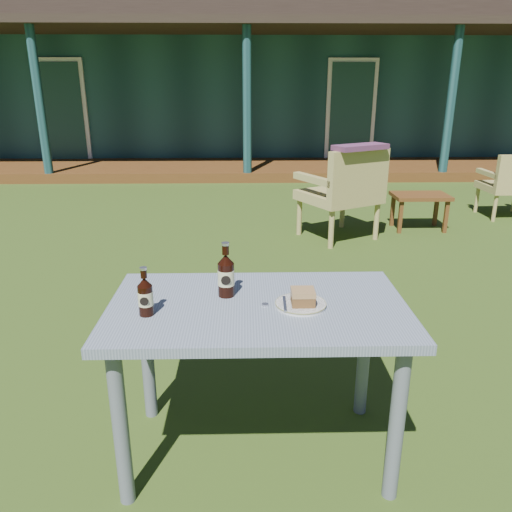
{
  "coord_description": "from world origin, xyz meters",
  "views": [
    {
      "loc": [
        -0.05,
        -3.43,
        1.56
      ],
      "look_at": [
        0.0,
        -1.3,
        0.82
      ],
      "focal_mm": 35.0,
      "sensor_mm": 36.0,
      "label": 1
    }
  ],
  "objects_px": {
    "cola_bottle_far": "(145,296)",
    "side_table": "(420,199)",
    "armchair_left": "(345,189)",
    "cake_slice": "(303,297)",
    "plate": "(301,304)",
    "cola_bottle_near": "(226,275)",
    "armchair_right": "(512,182)",
    "cafe_table": "(258,327)"
  },
  "relations": [
    {
      "from": "cafe_table",
      "to": "cola_bottle_near",
      "type": "distance_m",
      "value": 0.25
    },
    {
      "from": "plate",
      "to": "cola_bottle_far",
      "type": "distance_m",
      "value": 0.61
    },
    {
      "from": "cola_bottle_far",
      "to": "armchair_left",
      "type": "bearing_deg",
      "value": 66.76
    },
    {
      "from": "cola_bottle_near",
      "to": "armchair_left",
      "type": "bearing_deg",
      "value": 70.36
    },
    {
      "from": "cafe_table",
      "to": "cola_bottle_far",
      "type": "xyz_separation_m",
      "value": [
        -0.43,
        -0.09,
        0.18
      ]
    },
    {
      "from": "armchair_right",
      "to": "cafe_table",
      "type": "bearing_deg",
      "value": -128.15
    },
    {
      "from": "plate",
      "to": "cola_bottle_far",
      "type": "bearing_deg",
      "value": -173.83
    },
    {
      "from": "cola_bottle_near",
      "to": "cake_slice",
      "type": "bearing_deg",
      "value": -21.87
    },
    {
      "from": "plate",
      "to": "armchair_left",
      "type": "height_order",
      "value": "armchair_left"
    },
    {
      "from": "plate",
      "to": "cola_bottle_far",
      "type": "height_order",
      "value": "cola_bottle_far"
    },
    {
      "from": "armchair_right",
      "to": "side_table",
      "type": "distance_m",
      "value": 1.34
    },
    {
      "from": "side_table",
      "to": "cafe_table",
      "type": "bearing_deg",
      "value": -118.15
    },
    {
      "from": "cafe_table",
      "to": "cola_bottle_near",
      "type": "height_order",
      "value": "cola_bottle_near"
    },
    {
      "from": "cake_slice",
      "to": "armchair_left",
      "type": "xyz_separation_m",
      "value": [
        0.8,
        3.22,
        -0.23
      ]
    },
    {
      "from": "cake_slice",
      "to": "cola_bottle_near",
      "type": "xyz_separation_m",
      "value": [
        -0.31,
        0.12,
        0.05
      ]
    },
    {
      "from": "cola_bottle_near",
      "to": "side_table",
      "type": "bearing_deg",
      "value": 59.64
    },
    {
      "from": "plate",
      "to": "cola_bottle_near",
      "type": "distance_m",
      "value": 0.33
    },
    {
      "from": "plate",
      "to": "armchair_right",
      "type": "relative_size",
      "value": 0.26
    },
    {
      "from": "cafe_table",
      "to": "armchair_right",
      "type": "xyz_separation_m",
      "value": [
        3.14,
        4.0,
        -0.18
      ]
    },
    {
      "from": "plate",
      "to": "side_table",
      "type": "height_order",
      "value": "plate"
    },
    {
      "from": "cafe_table",
      "to": "armchair_left",
      "type": "distance_m",
      "value": 3.33
    },
    {
      "from": "cake_slice",
      "to": "cola_bottle_near",
      "type": "bearing_deg",
      "value": 158.13
    },
    {
      "from": "cake_slice",
      "to": "cola_bottle_far",
      "type": "relative_size",
      "value": 0.48
    },
    {
      "from": "cake_slice",
      "to": "cola_bottle_far",
      "type": "height_order",
      "value": "cola_bottle_far"
    },
    {
      "from": "cafe_table",
      "to": "plate",
      "type": "height_order",
      "value": "plate"
    },
    {
      "from": "cola_bottle_far",
      "to": "armchair_right",
      "type": "distance_m",
      "value": 5.44
    },
    {
      "from": "cake_slice",
      "to": "side_table",
      "type": "distance_m",
      "value": 3.99
    },
    {
      "from": "cola_bottle_far",
      "to": "armchair_right",
      "type": "xyz_separation_m",
      "value": [
        3.57,
        4.09,
        -0.36
      ]
    },
    {
      "from": "armchair_right",
      "to": "armchair_left",
      "type": "bearing_deg",
      "value": -159.26
    },
    {
      "from": "cola_bottle_far",
      "to": "armchair_left",
      "type": "xyz_separation_m",
      "value": [
        1.4,
        3.27,
        -0.26
      ]
    },
    {
      "from": "cola_bottle_far",
      "to": "side_table",
      "type": "height_order",
      "value": "cola_bottle_far"
    },
    {
      "from": "cola_bottle_far",
      "to": "armchair_left",
      "type": "height_order",
      "value": "armchair_left"
    },
    {
      "from": "cola_bottle_far",
      "to": "side_table",
      "type": "bearing_deg",
      "value": 57.37
    },
    {
      "from": "armchair_right",
      "to": "cola_bottle_far",
      "type": "bearing_deg",
      "value": -131.14
    },
    {
      "from": "cake_slice",
      "to": "cafe_table",
      "type": "bearing_deg",
      "value": 168.57
    },
    {
      "from": "plate",
      "to": "armchair_left",
      "type": "distance_m",
      "value": 3.31
    },
    {
      "from": "cola_bottle_near",
      "to": "cafe_table",
      "type": "bearing_deg",
      "value": -34.03
    },
    {
      "from": "cola_bottle_near",
      "to": "armchair_left",
      "type": "xyz_separation_m",
      "value": [
        1.1,
        3.09,
        -0.28
      ]
    },
    {
      "from": "armchair_left",
      "to": "cola_bottle_far",
      "type": "bearing_deg",
      "value": -113.24
    },
    {
      "from": "armchair_left",
      "to": "armchair_right",
      "type": "relative_size",
      "value": 1.22
    },
    {
      "from": "cake_slice",
      "to": "armchair_left",
      "type": "distance_m",
      "value": 3.32
    },
    {
      "from": "plate",
      "to": "cafe_table",
      "type": "bearing_deg",
      "value": 172.31
    }
  ]
}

